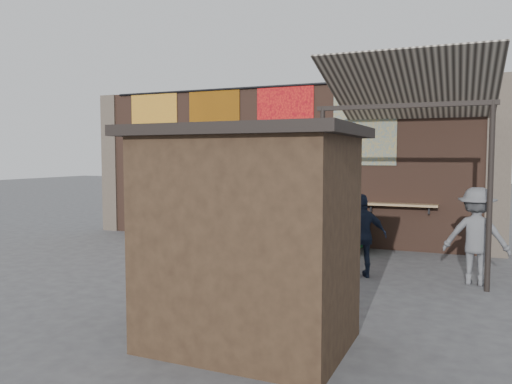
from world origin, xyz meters
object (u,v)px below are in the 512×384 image
at_px(scooter_stool_2, 220,228).
at_px(scooter_stool_5, 287,233).
at_px(diner_left, 169,205).
at_px(shopper_tan, 305,222).
at_px(market_stall, 249,242).
at_px(shelf_box, 220,193).
at_px(diner_right, 200,212).
at_px(scooter_stool_3, 241,227).
at_px(scooter_stool_7, 334,235).
at_px(scooter_stool_8, 359,234).
at_px(shopper_grey, 476,236).
at_px(scooter_stool_4, 265,228).
at_px(shopper_navy, 362,236).
at_px(scooter_stool_1, 202,226).
at_px(scooter_stool_6, 310,233).
at_px(scooter_stool_0, 180,225).

bearing_deg(scooter_stool_2, scooter_stool_5, -0.61).
bearing_deg(scooter_stool_2, diner_left, -170.25).
xyz_separation_m(shopper_tan, market_stall, (0.89, -5.18, 0.45)).
height_order(shelf_box, diner_right, diner_right).
bearing_deg(scooter_stool_3, shelf_box, 159.99).
bearing_deg(diner_right, scooter_stool_7, -33.67).
distance_m(scooter_stool_8, shopper_grey, 3.30).
relative_size(scooter_stool_4, shopper_navy, 0.57).
distance_m(scooter_stool_8, shopper_tan, 1.49).
bearing_deg(shelf_box, shopper_grey, -21.73).
bearing_deg(scooter_stool_4, scooter_stool_1, 179.38).
xyz_separation_m(shelf_box, scooter_stool_6, (2.59, -0.32, -0.88)).
distance_m(shopper_grey, shopper_tan, 3.61).
height_order(scooter_stool_1, scooter_stool_2, scooter_stool_1).
height_order(scooter_stool_0, shopper_navy, shopper_navy).
relative_size(scooter_stool_2, scooter_stool_3, 0.89).
bearing_deg(shopper_navy, diner_left, -43.50).
bearing_deg(scooter_stool_8, scooter_stool_4, -179.87).
height_order(diner_left, shopper_tan, diner_left).
relative_size(shelf_box, scooter_stool_0, 0.82).
height_order(scooter_stool_8, diner_right, diner_right).
bearing_deg(scooter_stool_2, market_stall, -60.50).
bearing_deg(shelf_box, scooter_stool_8, -4.06).
height_order(scooter_stool_0, diner_left, diner_left).
height_order(scooter_stool_4, shopper_tan, shopper_tan).
bearing_deg(shelf_box, shopper_navy, -32.37).
distance_m(scooter_stool_6, market_stall, 6.32).
bearing_deg(scooter_stool_0, scooter_stool_5, -1.33).
xyz_separation_m(scooter_stool_4, diner_right, (-1.85, -0.03, 0.32)).
bearing_deg(shopper_navy, diner_right, -49.18).
bearing_deg(shelf_box, diner_left, -155.03).
distance_m(scooter_stool_3, shopper_grey, 5.88).
relative_size(scooter_stool_3, scooter_stool_4, 1.00).
bearing_deg(market_stall, shopper_grey, 59.03).
relative_size(scooter_stool_8, shopper_grey, 0.53).
xyz_separation_m(scooter_stool_2, scooter_stool_3, (0.59, 0.05, 0.05)).
distance_m(shelf_box, diner_left, 1.37).
bearing_deg(scooter_stool_7, scooter_stool_4, 178.84).
bearing_deg(diner_left, shopper_navy, -21.06).
relative_size(scooter_stool_2, scooter_stool_8, 0.88).
xyz_separation_m(shelf_box, shopper_tan, (2.76, -1.32, -0.48)).
relative_size(scooter_stool_2, shopper_grey, 0.46).
bearing_deg(scooter_stool_3, shopper_grey, -21.97).
xyz_separation_m(scooter_stool_6, diner_right, (-3.04, 0.02, 0.36)).
height_order(scooter_stool_3, shopper_tan, shopper_tan).
xyz_separation_m(scooter_stool_3, scooter_stool_8, (3.01, 0.01, 0.01)).
distance_m(shelf_box, shopper_grey, 6.67).
bearing_deg(scooter_stool_6, shelf_box, 172.90).
height_order(scooter_stool_2, market_stall, market_stall).
relative_size(scooter_stool_4, scooter_stool_8, 0.98).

